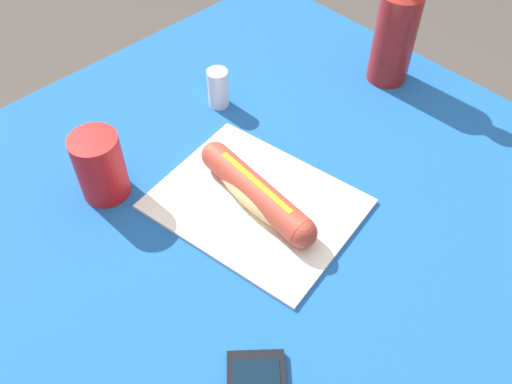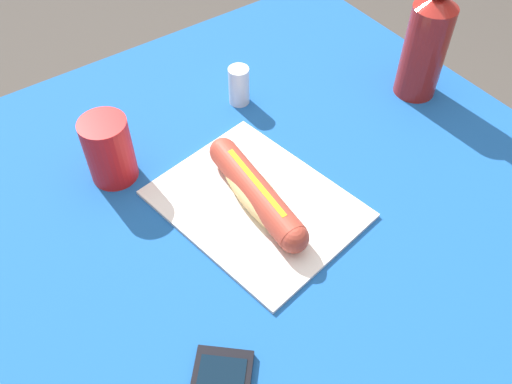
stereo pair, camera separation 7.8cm
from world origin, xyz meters
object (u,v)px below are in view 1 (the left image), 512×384
(hot_dog, at_px, (256,192))
(soda_bottle, at_px, (396,30))
(drinking_cup, at_px, (100,166))
(salt_shaker, at_px, (218,88))

(hot_dog, height_order, soda_bottle, soda_bottle)
(drinking_cup, xyz_separation_m, salt_shaker, (-0.03, 0.26, -0.02))
(soda_bottle, bearing_deg, hot_dog, -81.90)
(hot_dog, bearing_deg, salt_shaker, 151.76)
(hot_dog, relative_size, soda_bottle, 1.03)
(soda_bottle, relative_size, drinking_cup, 2.12)
(hot_dog, relative_size, salt_shaker, 3.38)
(hot_dog, height_order, salt_shaker, salt_shaker)
(soda_bottle, xyz_separation_m, salt_shaker, (-0.16, -0.27, -0.06))
(salt_shaker, bearing_deg, drinking_cup, -82.22)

